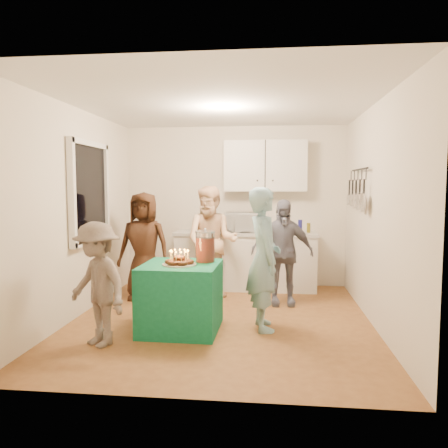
# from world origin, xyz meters

# --- Properties ---
(floor) EXTENTS (4.00, 4.00, 0.00)m
(floor) POSITION_xyz_m (0.00, 0.00, 0.00)
(floor) COLOR brown
(floor) RESTS_ON ground
(ceiling) EXTENTS (4.00, 4.00, 0.00)m
(ceiling) POSITION_xyz_m (0.00, 0.00, 2.60)
(ceiling) COLOR white
(ceiling) RESTS_ON floor
(back_wall) EXTENTS (3.60, 3.60, 0.00)m
(back_wall) POSITION_xyz_m (0.00, 2.00, 1.30)
(back_wall) COLOR silver
(back_wall) RESTS_ON floor
(left_wall) EXTENTS (4.00, 4.00, 0.00)m
(left_wall) POSITION_xyz_m (-1.80, 0.00, 1.30)
(left_wall) COLOR silver
(left_wall) RESTS_ON floor
(right_wall) EXTENTS (4.00, 4.00, 0.00)m
(right_wall) POSITION_xyz_m (1.80, 0.00, 1.30)
(right_wall) COLOR silver
(right_wall) RESTS_ON floor
(window_night) EXTENTS (0.04, 1.00, 1.20)m
(window_night) POSITION_xyz_m (-1.77, 0.30, 1.55)
(window_night) COLOR black
(window_night) RESTS_ON left_wall
(counter) EXTENTS (2.20, 0.58, 0.86)m
(counter) POSITION_xyz_m (0.20, 1.70, 0.43)
(counter) COLOR white
(counter) RESTS_ON floor
(countertop) EXTENTS (2.24, 0.62, 0.05)m
(countertop) POSITION_xyz_m (0.20, 1.70, 0.89)
(countertop) COLOR beige
(countertop) RESTS_ON counter
(upper_cabinet) EXTENTS (1.30, 0.30, 0.80)m
(upper_cabinet) POSITION_xyz_m (0.50, 1.85, 1.95)
(upper_cabinet) COLOR white
(upper_cabinet) RESTS_ON back_wall
(pot_rack) EXTENTS (0.12, 1.00, 0.60)m
(pot_rack) POSITION_xyz_m (1.72, 0.70, 1.60)
(pot_rack) COLOR black
(pot_rack) RESTS_ON right_wall
(microwave) EXTENTS (0.57, 0.39, 0.31)m
(microwave) POSITION_xyz_m (0.16, 1.70, 1.06)
(microwave) COLOR white
(microwave) RESTS_ON countertop
(party_table) EXTENTS (0.87, 0.87, 0.76)m
(party_table) POSITION_xyz_m (-0.41, -0.41, 0.38)
(party_table) COLOR #106D45
(party_table) RESTS_ON floor
(donut_cake) EXTENTS (0.38, 0.38, 0.18)m
(donut_cake) POSITION_xyz_m (-0.41, -0.47, 0.85)
(donut_cake) COLOR #381C0C
(donut_cake) RESTS_ON party_table
(punch_jar) EXTENTS (0.22, 0.22, 0.34)m
(punch_jar) POSITION_xyz_m (-0.16, -0.23, 0.93)
(punch_jar) COLOR #B9290E
(punch_jar) RESTS_ON party_table
(man_birthday) EXTENTS (0.51, 0.66, 1.62)m
(man_birthday) POSITION_xyz_m (0.52, -0.25, 0.81)
(man_birthday) COLOR #8BBACB
(man_birthday) RESTS_ON floor
(woman_back_left) EXTENTS (0.79, 0.54, 1.55)m
(woman_back_left) POSITION_xyz_m (-1.22, 0.90, 0.77)
(woman_back_left) COLOR #512C17
(woman_back_left) RESTS_ON floor
(woman_back_center) EXTENTS (0.86, 0.70, 1.64)m
(woman_back_center) POSITION_xyz_m (-0.27, 1.14, 0.82)
(woman_back_center) COLOR #FFB285
(woman_back_center) RESTS_ON floor
(woman_back_right) EXTENTS (0.88, 0.43, 1.46)m
(woman_back_right) POSITION_xyz_m (0.75, 0.80, 0.73)
(woman_back_right) COLOR black
(woman_back_right) RESTS_ON floor
(child_near_left) EXTENTS (0.95, 0.85, 1.28)m
(child_near_left) POSITION_xyz_m (-1.16, -0.96, 0.64)
(child_near_left) COLOR #5F534C
(child_near_left) RESTS_ON floor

